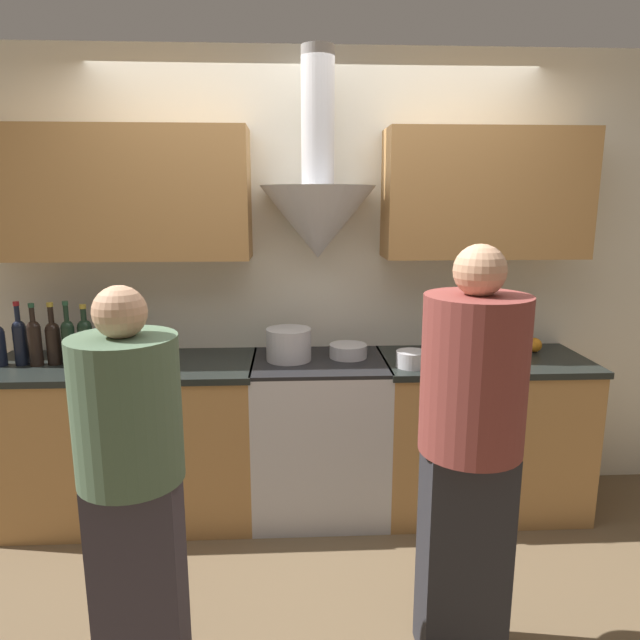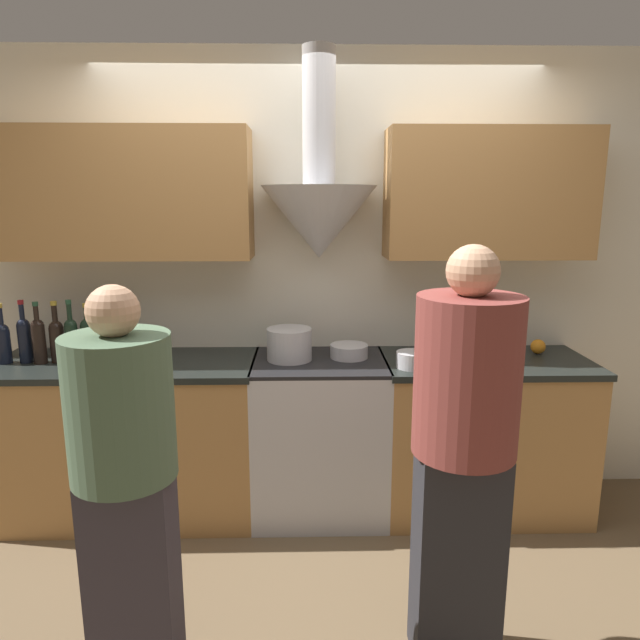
# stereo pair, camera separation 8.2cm
# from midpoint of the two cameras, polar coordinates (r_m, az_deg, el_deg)

# --- Properties ---
(ground_plane) EXTENTS (12.00, 12.00, 0.00)m
(ground_plane) POSITION_cam_midpoint_polar(r_m,az_deg,el_deg) (3.25, -0.56, -21.07)
(ground_plane) COLOR brown
(wall_back) EXTENTS (8.40, 0.63, 2.60)m
(wall_back) POSITION_cam_midpoint_polar(r_m,az_deg,el_deg) (3.32, -1.95, 6.83)
(wall_back) COLOR silver
(wall_back) RESTS_ON ground_plane
(counter_left) EXTENTS (1.44, 0.62, 0.90)m
(counter_left) POSITION_cam_midpoint_polar(r_m,az_deg,el_deg) (3.46, -19.40, -11.23)
(counter_left) COLOR #B27F47
(counter_left) RESTS_ON ground_plane
(counter_right) EXTENTS (1.15, 0.62, 0.90)m
(counter_right) POSITION_cam_midpoint_polar(r_m,az_deg,el_deg) (3.48, 15.04, -10.80)
(counter_right) COLOR #B27F47
(counter_right) RESTS_ON ground_plane
(stove_range) EXTENTS (0.74, 0.60, 0.90)m
(stove_range) POSITION_cam_midpoint_polar(r_m,az_deg,el_deg) (3.32, -0.82, -11.44)
(stove_range) COLOR silver
(stove_range) RESTS_ON ground_plane
(wine_bottle_1) EXTENTS (0.07, 0.07, 0.35)m
(wine_bottle_1) POSITION_cam_midpoint_polar(r_m,az_deg,el_deg) (3.47, -28.41, -1.74)
(wine_bottle_1) COLOR black
(wine_bottle_1) RESTS_ON counter_left
(wine_bottle_2) EXTENTS (0.07, 0.07, 0.34)m
(wine_bottle_2) POSITION_cam_midpoint_polar(r_m,az_deg,el_deg) (3.41, -27.25, -1.82)
(wine_bottle_2) COLOR black
(wine_bottle_2) RESTS_ON counter_left
(wine_bottle_3) EXTENTS (0.08, 0.08, 0.34)m
(wine_bottle_3) POSITION_cam_midpoint_polar(r_m,az_deg,el_deg) (3.40, -25.75, -1.83)
(wine_bottle_3) COLOR black
(wine_bottle_3) RESTS_ON counter_left
(wine_bottle_4) EXTENTS (0.07, 0.07, 0.35)m
(wine_bottle_4) POSITION_cam_midpoint_polar(r_m,az_deg,el_deg) (3.34, -24.50, -1.82)
(wine_bottle_4) COLOR black
(wine_bottle_4) RESTS_ON counter_left
(wine_bottle_5) EXTENTS (0.08, 0.08, 0.33)m
(wine_bottle_5) POSITION_cam_midpoint_polar(r_m,az_deg,el_deg) (3.33, -23.05, -1.79)
(wine_bottle_5) COLOR black
(wine_bottle_5) RESTS_ON counter_left
(wine_bottle_6) EXTENTS (0.08, 0.08, 0.35)m
(wine_bottle_6) POSITION_cam_midpoint_polar(r_m,az_deg,el_deg) (3.29, -21.43, -1.75)
(wine_bottle_6) COLOR black
(wine_bottle_6) RESTS_ON counter_left
(stock_pot) EXTENTS (0.25, 0.25, 0.18)m
(stock_pot) POSITION_cam_midpoint_polar(r_m,az_deg,el_deg) (3.16, -3.89, -2.45)
(stock_pot) COLOR silver
(stock_pot) RESTS_ON stove_range
(mixing_bowl) EXTENTS (0.21, 0.21, 0.07)m
(mixing_bowl) POSITION_cam_midpoint_polar(r_m,az_deg,el_deg) (3.22, 2.11, -3.11)
(mixing_bowl) COLOR silver
(mixing_bowl) RESTS_ON stove_range
(orange_fruit) EXTENTS (0.08, 0.08, 0.08)m
(orange_fruit) POSITION_cam_midpoint_polar(r_m,az_deg,el_deg) (3.54, 20.04, -2.36)
(orange_fruit) COLOR orange
(orange_fruit) RESTS_ON counter_right
(saucepan) EXTENTS (0.17, 0.17, 0.08)m
(saucepan) POSITION_cam_midpoint_polar(r_m,az_deg,el_deg) (3.07, 8.39, -3.88)
(saucepan) COLOR silver
(saucepan) RESTS_ON counter_right
(chefs_knife) EXTENTS (0.23, 0.11, 0.01)m
(chefs_knife) POSITION_cam_midpoint_polar(r_m,az_deg,el_deg) (3.37, 12.80, -3.29)
(chefs_knife) COLOR silver
(chefs_knife) RESTS_ON counter_right
(person_foreground_left) EXTENTS (0.37, 0.37, 1.50)m
(person_foreground_left) POSITION_cam_midpoint_polar(r_m,az_deg,el_deg) (2.21, -19.34, -14.46)
(person_foreground_left) COLOR #38333D
(person_foreground_left) RESTS_ON ground_plane
(person_foreground_right) EXTENTS (0.38, 0.38, 1.63)m
(person_foreground_right) POSITION_cam_midpoint_polar(r_m,az_deg,el_deg) (2.21, 13.69, -11.98)
(person_foreground_right) COLOR #28282D
(person_foreground_right) RESTS_ON ground_plane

